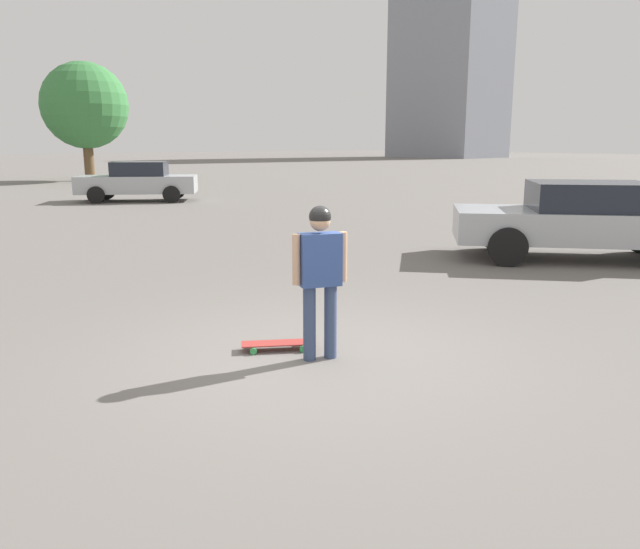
# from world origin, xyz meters

# --- Properties ---
(ground_plane) EXTENTS (220.00, 220.00, 0.00)m
(ground_plane) POSITION_xyz_m (0.00, 0.00, 0.00)
(ground_plane) COLOR slate
(person) EXTENTS (0.54, 0.34, 1.60)m
(person) POSITION_xyz_m (0.00, 0.00, 0.96)
(person) COLOR #38476B
(person) RESTS_ON ground_plane
(skateboard) EXTENTS (0.76, 0.61, 0.08)m
(skateboard) POSITION_xyz_m (0.17, -0.51, 0.07)
(skateboard) COLOR #A5332D
(skateboard) RESTS_ON ground_plane
(car_parked_near) EXTENTS (4.42, 4.76, 1.47)m
(car_parked_near) POSITION_xyz_m (-7.45, -0.93, 0.77)
(car_parked_near) COLOR #ADB2B7
(car_parked_near) RESTS_ON ground_plane
(car_parked_far) EXTENTS (4.52, 3.89, 1.47)m
(car_parked_far) POSITION_xyz_m (-6.40, -17.69, 0.75)
(car_parked_far) COLOR #ADB2B7
(car_parked_far) RESTS_ON ground_plane
(building_block_distant) EXTENTS (10.34, 13.69, 28.27)m
(building_block_distant) POSITION_xyz_m (-68.07, -50.70, 14.13)
(building_block_distant) COLOR gray
(building_block_distant) RESTS_ON ground_plane
(tree_distant) EXTENTS (4.79, 4.79, 6.58)m
(tree_distant) POSITION_xyz_m (-9.85, -31.26, 4.17)
(tree_distant) COLOR brown
(tree_distant) RESTS_ON ground_plane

